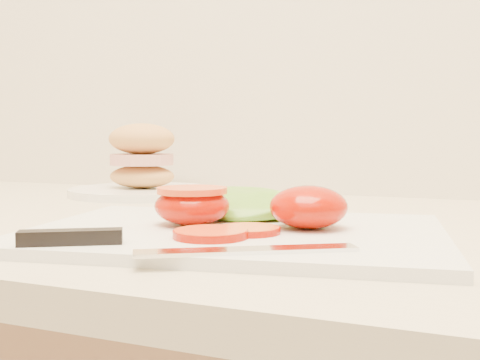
% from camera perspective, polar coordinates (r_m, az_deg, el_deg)
% --- Properties ---
extents(cutting_board, '(0.43, 0.34, 0.01)m').
position_cam_1_polar(cutting_board, '(0.57, -0.40, -5.09)').
color(cutting_board, silver).
rests_on(cutting_board, counter).
extents(tomato_half_dome, '(0.07, 0.07, 0.04)m').
position_cam_1_polar(tomato_half_dome, '(0.57, 6.51, -2.55)').
color(tomato_half_dome, '#BA1500').
rests_on(tomato_half_dome, cutting_board).
extents(tomato_half_cut, '(0.07, 0.07, 0.04)m').
position_cam_1_polar(tomato_half_cut, '(0.59, -4.56, -2.30)').
color(tomato_half_cut, '#BA1500').
rests_on(tomato_half_cut, cutting_board).
extents(tomato_slice_0, '(0.06, 0.06, 0.01)m').
position_cam_1_polar(tomato_slice_0, '(0.52, -2.81, -5.10)').
color(tomato_slice_0, orange).
rests_on(tomato_slice_0, cutting_board).
extents(tomato_slice_1, '(0.06, 0.06, 0.01)m').
position_cam_1_polar(tomato_slice_1, '(0.54, 0.80, -4.76)').
color(tomato_slice_1, orange).
rests_on(tomato_slice_1, cutting_board).
extents(lettuce_leaf_0, '(0.14, 0.10, 0.03)m').
position_cam_1_polar(lettuce_leaf_0, '(0.65, -0.15, -2.32)').
color(lettuce_leaf_0, '#6BB12E').
rests_on(lettuce_leaf_0, cutting_board).
extents(lettuce_leaf_1, '(0.12, 0.12, 0.02)m').
position_cam_1_polar(lettuce_leaf_1, '(0.64, 4.12, -2.56)').
color(lettuce_leaf_1, '#6BB12E').
rests_on(lettuce_leaf_1, cutting_board).
extents(knife, '(0.26, 0.11, 0.01)m').
position_cam_1_polar(knife, '(0.48, -9.75, -5.83)').
color(knife, silver).
rests_on(knife, cutting_board).
extents(sandwich_plate, '(0.23, 0.23, 0.12)m').
position_cam_1_polar(sandwich_plate, '(0.98, -9.27, 0.97)').
color(sandwich_plate, white).
rests_on(sandwich_plate, counter).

